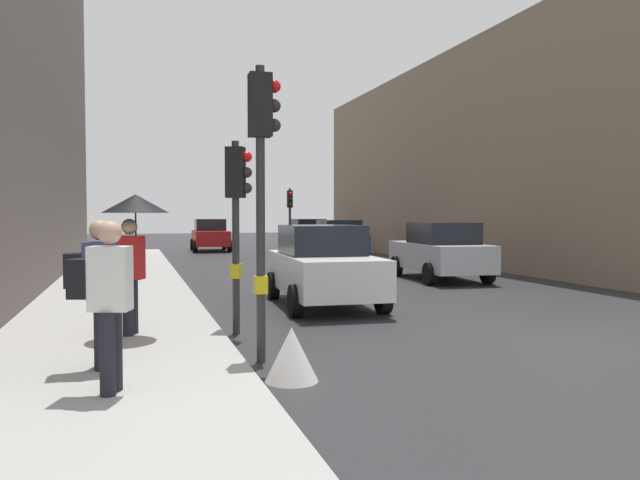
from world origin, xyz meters
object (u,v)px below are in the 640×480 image
(pedestrian_with_umbrella, at_px, (134,225))
(pedestrian_with_black_backpack, at_px, (106,296))
(car_red_sedan, at_px, (210,235))
(traffic_light_far_median, at_px, (290,209))
(warning_sign_triangle, at_px, (292,354))
(car_silver_hatchback, at_px, (440,251))
(car_white_compact, at_px, (323,266))
(traffic_light_near_left, at_px, (262,159))
(car_blue_van, at_px, (338,240))
(pedestrian_with_grey_backpack, at_px, (96,285))
(car_dark_suv, at_px, (307,235))
(traffic_light_near_right, at_px, (237,201))

(pedestrian_with_umbrella, distance_m, pedestrian_with_black_backpack, 3.23)
(car_red_sedan, bearing_deg, pedestrian_with_black_backpack, -98.95)
(car_red_sedan, bearing_deg, traffic_light_far_median, -56.63)
(car_red_sedan, relative_size, warning_sign_triangle, 6.56)
(car_silver_hatchback, height_order, pedestrian_with_umbrella, pedestrian_with_umbrella)
(traffic_light_far_median, distance_m, car_white_compact, 16.93)
(traffic_light_near_left, bearing_deg, car_white_compact, 63.98)
(traffic_light_far_median, bearing_deg, pedestrian_with_umbrella, -110.57)
(traffic_light_near_left, bearing_deg, car_blue_van, 68.53)
(traffic_light_near_left, height_order, pedestrian_with_umbrella, traffic_light_near_left)
(car_white_compact, xyz_separation_m, warning_sign_triangle, (-2.20, -5.84, -0.55))
(car_red_sedan, xyz_separation_m, car_white_compact, (-0.12, -21.52, 0.00))
(traffic_light_near_left, xyz_separation_m, car_red_sedan, (2.44, 26.28, -1.86))
(warning_sign_triangle, bearing_deg, pedestrian_with_grey_backpack, 163.76)
(car_red_sedan, distance_m, car_dark_suv, 5.36)
(traffic_light_near_left, bearing_deg, traffic_light_near_right, 90.00)
(traffic_light_near_right, height_order, traffic_light_far_median, traffic_light_far_median)
(traffic_light_near_right, height_order, pedestrian_with_black_backpack, traffic_light_near_right)
(traffic_light_far_median, relative_size, pedestrian_with_umbrella, 1.53)
(traffic_light_far_median, relative_size, pedestrian_with_black_backpack, 1.85)
(car_white_compact, bearing_deg, pedestrian_with_black_backpack, -124.14)
(car_dark_suv, height_order, pedestrian_with_black_backpack, pedestrian_with_black_backpack)
(car_dark_suv, relative_size, warning_sign_triangle, 6.48)
(car_silver_hatchback, xyz_separation_m, car_white_compact, (-5.02, -4.08, 0.00))
(car_white_compact, bearing_deg, traffic_light_near_right, -130.87)
(pedestrian_with_umbrella, bearing_deg, car_white_compact, 38.32)
(traffic_light_near_right, height_order, car_white_compact, traffic_light_near_right)
(car_blue_van, bearing_deg, car_red_sedan, 120.55)
(car_red_sedan, height_order, pedestrian_with_grey_backpack, pedestrian_with_grey_backpack)
(traffic_light_near_right, relative_size, car_white_compact, 0.75)
(traffic_light_near_right, relative_size, car_red_sedan, 0.75)
(car_red_sedan, xyz_separation_m, car_silver_hatchback, (4.90, -17.44, 0.00))
(pedestrian_with_umbrella, bearing_deg, traffic_light_far_median, 69.43)
(car_white_compact, relative_size, pedestrian_with_black_backpack, 2.43)
(pedestrian_with_grey_backpack, bearing_deg, car_red_sedan, 80.37)
(traffic_light_far_median, relative_size, car_blue_van, 0.76)
(car_blue_van, xyz_separation_m, pedestrian_with_black_backpack, (-9.12, -19.78, 0.29))
(traffic_light_far_median, relative_size, car_dark_suv, 0.78)
(traffic_light_near_right, distance_m, car_white_compact, 3.80)
(traffic_light_near_right, bearing_deg, traffic_light_far_median, 73.40)
(pedestrian_with_black_backpack, height_order, warning_sign_triangle, pedestrian_with_black_backpack)
(car_dark_suv, xyz_separation_m, pedestrian_with_black_backpack, (-9.66, -26.89, 0.29))
(traffic_light_near_left, distance_m, pedestrian_with_black_backpack, 2.92)
(traffic_light_near_right, height_order, car_blue_van, traffic_light_near_right)
(pedestrian_with_grey_backpack, distance_m, pedestrian_with_black_backpack, 1.11)
(car_silver_hatchback, xyz_separation_m, pedestrian_with_grey_backpack, (-9.43, -9.27, 0.29))
(pedestrian_with_black_backpack, distance_m, warning_sign_triangle, 2.28)
(traffic_light_far_median, height_order, car_dark_suv, traffic_light_far_median)
(car_silver_hatchback, height_order, pedestrian_with_black_backpack, pedestrian_with_black_backpack)
(traffic_light_near_right, xyz_separation_m, car_white_compact, (2.33, 2.69, -1.34))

